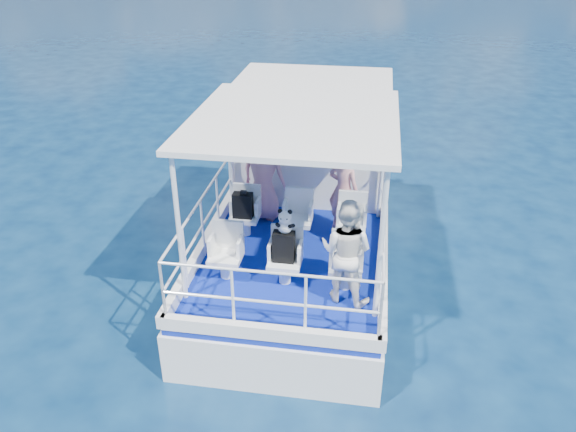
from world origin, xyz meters
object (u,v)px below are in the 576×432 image
object	(u,v)px
passenger_port_fwd	(264,173)
passenger_stbd_aft	(346,251)
backpack_center	(284,247)
panda	(285,221)

from	to	relation	value
passenger_port_fwd	passenger_stbd_aft	world-z (taller)	passenger_port_fwd
passenger_stbd_aft	backpack_center	size ratio (longest dim) A/B	3.31
passenger_stbd_aft	backpack_center	xyz separation A→B (m)	(-0.91, 0.25, -0.17)
backpack_center	panda	distance (m)	0.42
backpack_center	panda	world-z (taller)	panda
passenger_port_fwd	passenger_stbd_aft	bearing A→B (deg)	142.94
passenger_stbd_aft	backpack_center	bearing A→B (deg)	2.42
panda	passenger_port_fwd	bearing A→B (deg)	109.60
panda	backpack_center	bearing A→B (deg)	-141.55
passenger_stbd_aft	panda	bearing A→B (deg)	1.39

